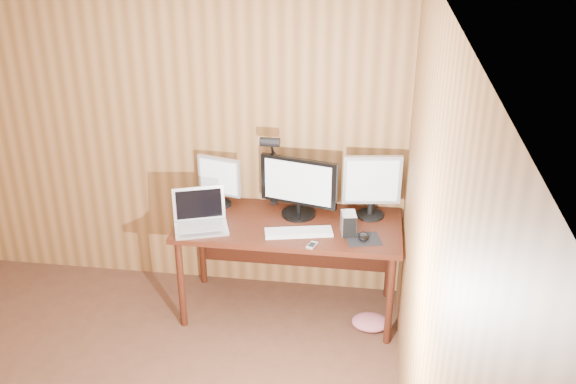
% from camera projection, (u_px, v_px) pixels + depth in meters
% --- Properties ---
extents(room_shell, '(4.00, 4.00, 4.00)m').
position_uv_depth(room_shell, '(48.00, 279.00, 3.03)').
color(room_shell, '#563120').
rests_on(room_shell, ground).
extents(desk, '(1.60, 0.70, 0.75)m').
position_uv_depth(desk, '(290.00, 233.00, 4.70)').
color(desk, '#3B170C').
rests_on(desk, floor).
extents(monitor_center, '(0.56, 0.25, 0.45)m').
position_uv_depth(monitor_center, '(299.00, 186.00, 4.60)').
color(monitor_center, black).
rests_on(monitor_center, desk).
extents(monitor_left, '(0.34, 0.16, 0.39)m').
position_uv_depth(monitor_left, '(220.00, 180.00, 4.76)').
color(monitor_left, black).
rests_on(monitor_left, desk).
extents(monitor_right, '(0.42, 0.20, 0.47)m').
position_uv_depth(monitor_right, '(372.00, 184.00, 4.57)').
color(monitor_right, black).
rests_on(monitor_right, desk).
extents(laptop, '(0.44, 0.39, 0.26)m').
position_uv_depth(laptop, '(200.00, 218.00, 4.52)').
color(laptop, silver).
rests_on(laptop, desk).
extents(keyboard, '(0.49, 0.24, 0.02)m').
position_uv_depth(keyboard, '(299.00, 232.00, 4.44)').
color(keyboard, white).
rests_on(keyboard, desk).
extents(mousepad, '(0.27, 0.24, 0.00)m').
position_uv_depth(mousepad, '(363.00, 239.00, 4.37)').
color(mousepad, black).
rests_on(mousepad, desk).
extents(mouse, '(0.10, 0.13, 0.04)m').
position_uv_depth(mouse, '(363.00, 237.00, 4.36)').
color(mouse, black).
rests_on(mouse, mousepad).
extents(hard_drive, '(0.12, 0.16, 0.16)m').
position_uv_depth(hard_drive, '(348.00, 224.00, 4.41)').
color(hard_drive, silver).
rests_on(hard_drive, desk).
extents(phone, '(0.08, 0.11, 0.01)m').
position_uv_depth(phone, '(312.00, 245.00, 4.29)').
color(phone, silver).
rests_on(phone, desk).
extents(speaker, '(0.05, 0.05, 0.12)m').
position_uv_depth(speaker, '(372.00, 206.00, 4.70)').
color(speaker, black).
rests_on(speaker, desk).
extents(desk_lamp, '(0.14, 0.20, 0.62)m').
position_uv_depth(desk_lamp, '(272.00, 160.00, 4.65)').
color(desk_lamp, black).
rests_on(desk_lamp, desk).
extents(fabric_pile, '(0.28, 0.24, 0.09)m').
position_uv_depth(fabric_pile, '(370.00, 322.00, 4.69)').
color(fabric_pile, '#CD636E').
rests_on(fabric_pile, floor).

